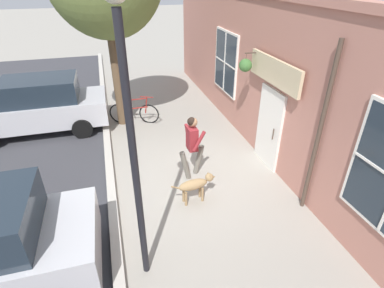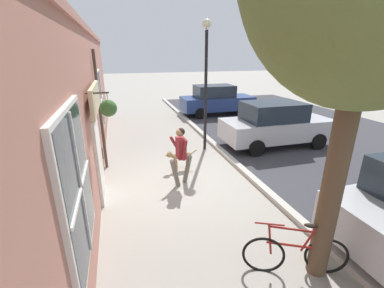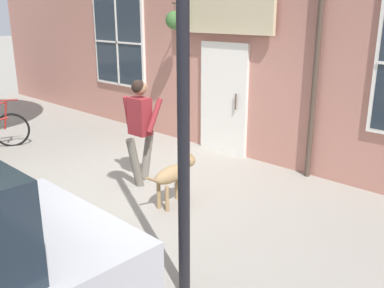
% 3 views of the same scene
% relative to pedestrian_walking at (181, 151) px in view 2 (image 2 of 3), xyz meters
% --- Properties ---
extents(ground_plane, '(90.00, 90.00, 0.00)m').
position_rel_pedestrian_walking_xyz_m(ground_plane, '(0.05, 0.05, -0.99)').
color(ground_plane, gray).
extents(curb_and_road, '(10.10, 28.00, 0.12)m').
position_rel_pedestrian_walking_xyz_m(curb_and_road, '(5.90, 0.05, -0.97)').
color(curb_and_road, '#B2ADA3').
rests_on(curb_and_road, ground_plane).
extents(storefront_facade, '(0.95, 18.00, 4.20)m').
position_rel_pedestrian_walking_xyz_m(storefront_facade, '(-2.29, 0.05, 1.13)').
color(storefront_facade, '#B27566').
rests_on(storefront_facade, ground_plane).
extents(pedestrian_walking, '(0.69, 0.55, 1.66)m').
position_rel_pedestrian_walking_xyz_m(pedestrian_walking, '(0.00, 0.00, 0.00)').
color(pedestrian_walking, '#6B665B').
rests_on(pedestrian_walking, ground_plane).
extents(dog_on_leash, '(1.08, 0.33, 0.68)m').
position_rel_pedestrian_walking_xyz_m(dog_on_leash, '(0.20, 0.97, -0.53)').
color(dog_on_leash, '#997A51').
rests_on(dog_on_leash, ground_plane).
extents(leaning_bicycle, '(1.64, 0.67, 1.00)m').
position_rel_pedestrian_walking_xyz_m(leaning_bicycle, '(1.05, -3.57, -0.61)').
color(leaning_bicycle, black).
rests_on(leaning_bicycle, ground_plane).
extents(parked_car_mid_block, '(4.31, 1.96, 1.75)m').
position_rel_pedestrian_walking_xyz_m(parked_car_mid_block, '(4.38, 2.12, -0.11)').
color(parked_car_mid_block, '#B7B7BC').
rests_on(parked_car_mid_block, ground_plane).
extents(parked_car_far_end, '(4.31, 1.96, 1.75)m').
position_rel_pedestrian_walking_xyz_m(parked_car_far_end, '(4.21, 8.06, -0.11)').
color(parked_car_far_end, navy).
rests_on(parked_car_far_end, ground_plane).
extents(street_lamp, '(0.32, 0.32, 4.61)m').
position_rel_pedestrian_walking_xyz_m(street_lamp, '(1.57, 2.50, 2.04)').
color(street_lamp, black).
rests_on(street_lamp, ground_plane).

